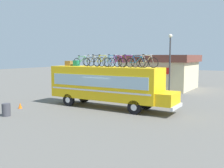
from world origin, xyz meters
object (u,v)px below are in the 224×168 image
Objects in this scene: trash_bin at (6,110)px; traffic_cone at (20,106)px; rooftop_bicycle_1 at (82,62)px; luggage_bag_1 at (69,63)px; rooftop_bicycle_7 at (129,62)px; bus at (107,84)px; rooftop_bicycle_9 at (147,62)px; rooftop_bicycle_3 at (96,61)px; rooftop_bicycle_5 at (112,62)px; rooftop_bicycle_6 at (117,62)px; rooftop_bicycle_2 at (91,61)px; rooftop_bicycle_4 at (102,62)px; luggage_bag_2 at (76,63)px; street_lamp at (170,60)px; rooftop_bicycle_8 at (137,62)px.

traffic_cone is (-1.31, 2.24, -0.20)m from trash_bin.
traffic_cone is at bearing -129.98° from rooftop_bicycle_1.
rooftop_bicycle_7 reaches higher than luggage_bag_1.
bus is 3.79m from rooftop_bicycle_9.
rooftop_bicycle_5 is (1.47, 0.02, -0.00)m from rooftop_bicycle_3.
luggage_bag_1 is at bearing 86.11° from trash_bin.
trash_bin is (-4.37, -6.00, -1.48)m from bus.
trash_bin is (-5.49, -5.68, -3.20)m from rooftop_bicycle_6.
luggage_bag_1 reaches higher than traffic_cone.
rooftop_bicycle_2 reaches higher than luggage_bag_1.
rooftop_bicycle_5 reaches higher than rooftop_bicycle_4.
rooftop_bicycle_6 is (4.26, -0.46, 0.15)m from luggage_bag_2.
rooftop_bicycle_4 is 3.79× the size of traffic_cone.
street_lamp is at bearing 46.37° from rooftop_bicycle_1.
rooftop_bicycle_7 is 9.12m from traffic_cone.
rooftop_bicycle_1 is 0.82m from rooftop_bicycle_2.
traffic_cone is at bearing -157.29° from rooftop_bicycle_9.
rooftop_bicycle_1 is 2.96m from rooftop_bicycle_5.
traffic_cone is (-5.43, -3.50, -3.42)m from rooftop_bicycle_4.
traffic_cone is at bearing -156.68° from rooftop_bicycle_8.
trash_bin is (-7.74, -6.02, -3.22)m from rooftop_bicycle_9.
rooftop_bicycle_7 is at bearing -173.87° from rooftop_bicycle_9.
rooftop_bicycle_6 is at bearing -107.65° from street_lamp.
street_lamp is (7.05, 5.78, 0.23)m from luggage_bag_1.
luggage_bag_2 is at bearing -137.25° from street_lamp.
rooftop_bicycle_4 is (1.48, -0.60, 0.01)m from rooftop_bicycle_2.
rooftop_bicycle_5 is at bearing 176.13° from rooftop_bicycle_8.
rooftop_bicycle_5 reaches higher than luggage_bag_2.
rooftop_bicycle_4 is 1.00× the size of rooftop_bicycle_5.
rooftop_bicycle_3 is at bearing 163.19° from rooftop_bicycle_4.
rooftop_bicycle_7 is at bearing -2.12° from rooftop_bicycle_1.
luggage_bag_1 is 1.47m from rooftop_bicycle_1.
rooftop_bicycle_1 is at bearing -133.63° from street_lamp.
rooftop_bicycle_3 is at bearing 38.61° from traffic_cone.
rooftop_bicycle_7 reaches higher than rooftop_bicycle_2.
rooftop_bicycle_7 is at bearing 3.41° from rooftop_bicycle_4.
bus is 7.02m from traffic_cone.
luggage_bag_2 is 0.54× the size of trash_bin.
rooftop_bicycle_7 reaches higher than bus.
rooftop_bicycle_3 is at bearing -27.06° from rooftop_bicycle_2.
street_lamp reaches higher than trash_bin.
rooftop_bicycle_3 is at bearing -178.19° from bus.
traffic_cone is (-7.64, -3.63, -3.42)m from rooftop_bicycle_7.
rooftop_bicycle_2 reaches higher than rooftop_bicycle_6.
luggage_bag_2 is at bearing 175.59° from rooftop_bicycle_3.
rooftop_bicycle_7 is (1.50, -0.11, -0.00)m from rooftop_bicycle_5.
bus is at bearing -117.72° from street_lamp.
street_lamp is at bearing 55.33° from rooftop_bicycle_3.
luggage_bag_1 is (-3.95, 0.13, 1.54)m from bus.
bus reaches higher than traffic_cone.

